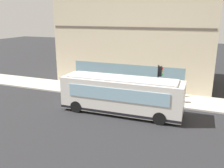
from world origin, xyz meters
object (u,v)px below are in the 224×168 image
(city_bus_nearside, at_px, (121,95))
(pedestrian_by_light_pole, at_px, (91,80))
(pedestrian_near_hydrant, at_px, (156,85))
(newspaper_vending_box, at_px, (132,90))
(traffic_light_near_corner, at_px, (159,77))
(pedestrian_walking_along_curb, at_px, (86,83))
(pedestrian_near_building_entrance, at_px, (101,84))
(fire_hydrant, at_px, (183,93))

(city_bus_nearside, distance_m, pedestrian_by_light_pole, 7.49)
(city_bus_nearside, bearing_deg, pedestrian_near_hydrant, -17.03)
(pedestrian_near_hydrant, bearing_deg, newspaper_vending_box, 113.82)
(city_bus_nearside, height_order, traffic_light_near_corner, traffic_light_near_corner)
(city_bus_nearside, relative_size, pedestrian_walking_along_curb, 5.86)
(pedestrian_near_building_entrance, bearing_deg, pedestrian_by_light_pole, 50.42)
(pedestrian_near_hydrant, distance_m, pedestrian_walking_along_curb, 7.26)
(fire_hydrant, xyz_separation_m, pedestrian_near_building_entrance, (-2.11, 7.99, 0.67))
(fire_hydrant, distance_m, newspaper_vending_box, 5.11)
(pedestrian_near_building_entrance, distance_m, newspaper_vending_box, 3.23)
(traffic_light_near_corner, height_order, pedestrian_near_hydrant, traffic_light_near_corner)
(fire_hydrant, distance_m, pedestrian_near_building_entrance, 8.29)
(fire_hydrant, relative_size, pedestrian_near_hydrant, 0.47)
(city_bus_nearside, bearing_deg, pedestrian_near_building_entrance, 43.21)
(city_bus_nearside, relative_size, pedestrian_near_hydrant, 6.38)
(pedestrian_near_hydrant, xyz_separation_m, pedestrian_walking_along_curb, (-2.11, 6.94, 0.09))
(fire_hydrant, xyz_separation_m, newspaper_vending_box, (-1.07, 4.99, 0.09))
(city_bus_nearside, xyz_separation_m, pedestrian_by_light_pole, (5.23, 5.33, -0.52))
(city_bus_nearside, xyz_separation_m, newspaper_vending_box, (4.75, 0.49, -0.95))
(traffic_light_near_corner, distance_m, fire_hydrant, 3.82)
(city_bus_nearside, bearing_deg, pedestrian_by_light_pole, 45.51)
(city_bus_nearside, height_order, pedestrian_walking_along_curb, city_bus_nearside)
(pedestrian_by_light_pole, bearing_deg, pedestrian_walking_along_curb, -174.80)
(pedestrian_near_hydrant, bearing_deg, pedestrian_near_building_entrance, 111.21)
(pedestrian_by_light_pole, height_order, pedestrian_near_hydrant, pedestrian_near_hydrant)
(newspaper_vending_box, bearing_deg, pedestrian_near_building_entrance, 109.20)
(pedestrian_near_building_entrance, relative_size, newspaper_vending_box, 1.98)
(traffic_light_near_corner, xyz_separation_m, pedestrian_by_light_pole, (1.91, 7.83, -1.55))
(pedestrian_near_building_entrance, height_order, newspaper_vending_box, pedestrian_near_building_entrance)
(fire_hydrant, bearing_deg, city_bus_nearside, 142.26)
(traffic_light_near_corner, bearing_deg, fire_hydrant, -38.76)
(traffic_light_near_corner, relative_size, pedestrian_near_building_entrance, 1.96)
(city_bus_nearside, distance_m, pedestrian_near_hydrant, 6.03)
(pedestrian_walking_along_curb, relative_size, pedestrian_near_building_entrance, 0.96)
(traffic_light_near_corner, relative_size, pedestrian_by_light_pole, 2.26)
(fire_hydrant, xyz_separation_m, pedestrian_near_hydrant, (-0.08, 2.75, 0.54))
(pedestrian_near_building_entrance, bearing_deg, traffic_light_near_corner, -93.74)
(pedestrian_near_building_entrance, bearing_deg, pedestrian_near_hydrant, -68.79)
(pedestrian_walking_along_curb, bearing_deg, fire_hydrant, -77.29)
(newspaper_vending_box, bearing_deg, pedestrian_near_hydrant, -66.18)
(city_bus_nearside, relative_size, newspaper_vending_box, 11.21)
(pedestrian_walking_along_curb, bearing_deg, newspaper_vending_box, -76.62)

